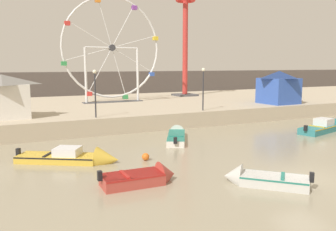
{
  "coord_description": "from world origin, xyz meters",
  "views": [
    {
      "loc": [
        -13.39,
        -12.29,
        5.59
      ],
      "look_at": [
        -2.55,
        10.23,
        1.98
      ],
      "focal_mm": 37.58,
      "sensor_mm": 36.0,
      "label": 1
    }
  ],
  "objects_px": {
    "promenade_lamp_far": "(203,83)",
    "mooring_buoy_orange": "(146,157)",
    "drop_tower_red_tower": "(185,36)",
    "motorboat_mustard_yellow": "(78,158)",
    "ferris_wheel_white_frame": "(112,50)",
    "carnival_booth_blue_tent": "(279,87)",
    "motorboat_white_red_stripe": "(177,135)",
    "motorboat_faded_red": "(145,177)",
    "motorboat_pale_grey": "(258,179)",
    "motorboat_teal_painted": "(326,127)",
    "promenade_lamp_near": "(95,86)",
    "carnival_booth_white_ticket": "(3,96)"
  },
  "relations": [
    {
      "from": "motorboat_mustard_yellow",
      "to": "carnival_booth_white_ticket",
      "type": "height_order",
      "value": "carnival_booth_white_ticket"
    },
    {
      "from": "motorboat_pale_grey",
      "to": "motorboat_teal_painted",
      "type": "distance_m",
      "value": 16.47
    },
    {
      "from": "motorboat_mustard_yellow",
      "to": "drop_tower_red_tower",
      "type": "xyz_separation_m",
      "value": [
        19.09,
        22.31,
        9.21
      ]
    },
    {
      "from": "motorboat_pale_grey",
      "to": "mooring_buoy_orange",
      "type": "relative_size",
      "value": 8.34
    },
    {
      "from": "motorboat_teal_painted",
      "to": "ferris_wheel_white_frame",
      "type": "distance_m",
      "value": 23.33
    },
    {
      "from": "motorboat_pale_grey",
      "to": "motorboat_teal_painted",
      "type": "height_order",
      "value": "motorboat_teal_painted"
    },
    {
      "from": "motorboat_white_red_stripe",
      "to": "motorboat_faded_red",
      "type": "bearing_deg",
      "value": 173.33
    },
    {
      "from": "motorboat_faded_red",
      "to": "promenade_lamp_far",
      "type": "distance_m",
      "value": 17.31
    },
    {
      "from": "motorboat_pale_grey",
      "to": "mooring_buoy_orange",
      "type": "height_order",
      "value": "motorboat_pale_grey"
    },
    {
      "from": "motorboat_teal_painted",
      "to": "motorboat_white_red_stripe",
      "type": "relative_size",
      "value": 1.07
    },
    {
      "from": "drop_tower_red_tower",
      "to": "carnival_booth_blue_tent",
      "type": "distance_m",
      "value": 15.14
    },
    {
      "from": "motorboat_white_red_stripe",
      "to": "mooring_buoy_orange",
      "type": "bearing_deg",
      "value": 165.9
    },
    {
      "from": "drop_tower_red_tower",
      "to": "mooring_buoy_orange",
      "type": "height_order",
      "value": "drop_tower_red_tower"
    },
    {
      "from": "motorboat_mustard_yellow",
      "to": "motorboat_white_red_stripe",
      "type": "height_order",
      "value": "motorboat_mustard_yellow"
    },
    {
      "from": "motorboat_pale_grey",
      "to": "carnival_booth_white_ticket",
      "type": "xyz_separation_m",
      "value": [
        -10.55,
        17.88,
        2.93
      ]
    },
    {
      "from": "carnival_booth_blue_tent",
      "to": "motorboat_white_red_stripe",
      "type": "bearing_deg",
      "value": -161.97
    },
    {
      "from": "drop_tower_red_tower",
      "to": "motorboat_faded_red",
      "type": "bearing_deg",
      "value": -121.8
    },
    {
      "from": "motorboat_white_red_stripe",
      "to": "drop_tower_red_tower",
      "type": "relative_size",
      "value": 0.37
    },
    {
      "from": "motorboat_faded_red",
      "to": "motorboat_pale_grey",
      "type": "relative_size",
      "value": 1.04
    },
    {
      "from": "motorboat_pale_grey",
      "to": "motorboat_white_red_stripe",
      "type": "bearing_deg",
      "value": -52.19
    },
    {
      "from": "motorboat_faded_red",
      "to": "drop_tower_red_tower",
      "type": "xyz_separation_m",
      "value": [
        16.97,
        27.37,
        9.19
      ]
    },
    {
      "from": "carnival_booth_blue_tent",
      "to": "promenade_lamp_far",
      "type": "distance_m",
      "value": 10.67
    },
    {
      "from": "motorboat_mustard_yellow",
      "to": "ferris_wheel_white_frame",
      "type": "relative_size",
      "value": 0.5
    },
    {
      "from": "motorboat_teal_painted",
      "to": "motorboat_white_red_stripe",
      "type": "height_order",
      "value": "motorboat_teal_painted"
    },
    {
      "from": "promenade_lamp_far",
      "to": "motorboat_teal_painted",
      "type": "bearing_deg",
      "value": -41.3
    },
    {
      "from": "motorboat_teal_painted",
      "to": "drop_tower_red_tower",
      "type": "relative_size",
      "value": 0.39
    },
    {
      "from": "motorboat_teal_painted",
      "to": "promenade_lamp_far",
      "type": "relative_size",
      "value": 1.58
    },
    {
      "from": "ferris_wheel_white_frame",
      "to": "promenade_lamp_near",
      "type": "height_order",
      "value": "ferris_wheel_white_frame"
    },
    {
      "from": "motorboat_faded_red",
      "to": "motorboat_teal_painted",
      "type": "height_order",
      "value": "motorboat_teal_painted"
    },
    {
      "from": "motorboat_white_red_stripe",
      "to": "ferris_wheel_white_frame",
      "type": "relative_size",
      "value": 0.49
    },
    {
      "from": "motorboat_mustard_yellow",
      "to": "ferris_wheel_white_frame",
      "type": "xyz_separation_m",
      "value": [
        7.77,
        18.57,
        7.0
      ]
    },
    {
      "from": "promenade_lamp_far",
      "to": "mooring_buoy_orange",
      "type": "bearing_deg",
      "value": -136.06
    },
    {
      "from": "motorboat_teal_painted",
      "to": "promenade_lamp_far",
      "type": "height_order",
      "value": "promenade_lamp_far"
    },
    {
      "from": "carnival_booth_blue_tent",
      "to": "motorboat_mustard_yellow",
      "type": "bearing_deg",
      "value": -160.55
    },
    {
      "from": "motorboat_faded_red",
      "to": "motorboat_mustard_yellow",
      "type": "bearing_deg",
      "value": 114.12
    },
    {
      "from": "carnival_booth_blue_tent",
      "to": "mooring_buoy_orange",
      "type": "xyz_separation_m",
      "value": [
        -19.99,
        -10.63,
        -3.01
      ]
    },
    {
      "from": "motorboat_teal_painted",
      "to": "carnival_booth_blue_tent",
      "type": "distance_m",
      "value": 9.37
    },
    {
      "from": "motorboat_white_red_stripe",
      "to": "carnival_booth_white_ticket",
      "type": "distance_m",
      "value": 14.01
    },
    {
      "from": "motorboat_white_red_stripe",
      "to": "ferris_wheel_white_frame",
      "type": "distance_m",
      "value": 16.46
    },
    {
      "from": "carnival_booth_blue_tent",
      "to": "promenade_lamp_far",
      "type": "xyz_separation_m",
      "value": [
        -10.53,
        -1.51,
        0.72
      ]
    },
    {
      "from": "motorboat_white_red_stripe",
      "to": "motorboat_mustard_yellow",
      "type": "bearing_deg",
      "value": 142.57
    },
    {
      "from": "promenade_lamp_near",
      "to": "motorboat_teal_painted",
      "type": "bearing_deg",
      "value": -21.06
    },
    {
      "from": "ferris_wheel_white_frame",
      "to": "carnival_booth_white_ticket",
      "type": "relative_size",
      "value": 2.74
    },
    {
      "from": "carnival_booth_white_ticket",
      "to": "promenade_lamp_near",
      "type": "height_order",
      "value": "promenade_lamp_near"
    },
    {
      "from": "motorboat_pale_grey",
      "to": "carnival_booth_blue_tent",
      "type": "distance_m",
      "value": 23.93
    },
    {
      "from": "motorboat_mustard_yellow",
      "to": "motorboat_teal_painted",
      "type": "xyz_separation_m",
      "value": [
        21.15,
        0.75,
        0.08
      ]
    },
    {
      "from": "carnival_booth_blue_tent",
      "to": "promenade_lamp_far",
      "type": "relative_size",
      "value": 1.0
    },
    {
      "from": "motorboat_teal_painted",
      "to": "mooring_buoy_orange",
      "type": "distance_m",
      "value": 17.6
    },
    {
      "from": "motorboat_pale_grey",
      "to": "promenade_lamp_far",
      "type": "xyz_separation_m",
      "value": [
        6.24,
        15.29,
        3.69
      ]
    },
    {
      "from": "motorboat_white_red_stripe",
      "to": "promenade_lamp_far",
      "type": "xyz_separation_m",
      "value": [
        4.83,
        4.09,
        3.72
      ]
    }
  ]
}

